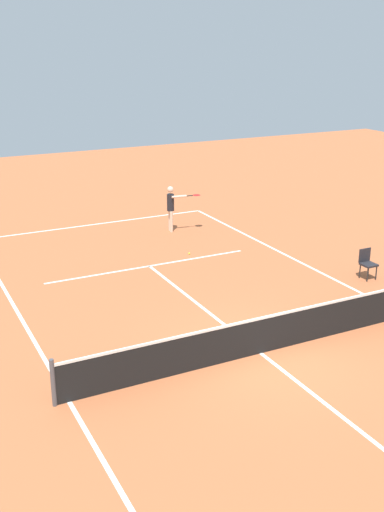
# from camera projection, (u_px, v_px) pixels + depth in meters

# --- Properties ---
(ground_plane) EXTENTS (60.00, 60.00, 0.00)m
(ground_plane) POSITION_uv_depth(u_px,v_px,m) (261.00, 353.00, 14.95)
(ground_plane) COLOR #B76038
(court_lines) EXTENTS (9.57, 24.98, 0.01)m
(court_lines) POSITION_uv_depth(u_px,v_px,m) (261.00, 353.00, 14.95)
(court_lines) COLOR white
(court_lines) RESTS_ON ground
(tennis_net) EXTENTS (10.17, 0.10, 1.07)m
(tennis_net) POSITION_uv_depth(u_px,v_px,m) (261.00, 335.00, 14.79)
(tennis_net) COLOR #4C4C51
(tennis_net) RESTS_ON ground
(player_serving) EXTENTS (1.29, 0.71, 1.81)m
(player_serving) POSITION_uv_depth(u_px,v_px,m) (172.00, 204.00, 24.17)
(player_serving) COLOR beige
(player_serving) RESTS_ON ground
(tennis_ball) EXTENTS (0.07, 0.07, 0.07)m
(tennis_ball) POSITION_uv_depth(u_px,v_px,m) (189.00, 253.00, 21.85)
(tennis_ball) COLOR #CCE033
(tennis_ball) RESTS_ON ground
(courtside_chair_mid) EXTENTS (0.44, 0.46, 0.95)m
(courtside_chair_mid) POSITION_uv_depth(u_px,v_px,m) (367.00, 262.00, 19.51)
(courtside_chair_mid) COLOR #262626
(courtside_chair_mid) RESTS_ON ground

